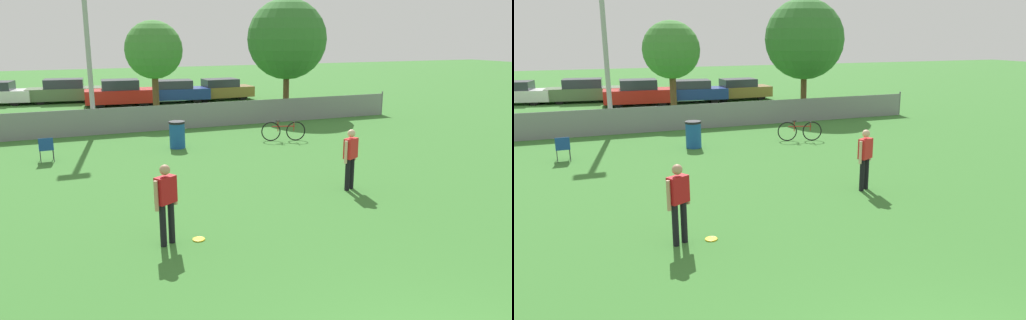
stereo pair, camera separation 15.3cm
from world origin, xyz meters
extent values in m
cube|color=gray|center=(0.00, 18.00, 0.55)|extent=(23.43, 0.03, 1.10)
cylinder|color=slate|center=(11.72, 18.00, 0.61)|extent=(0.07, 0.07, 1.21)
cylinder|color=#9E9EA3|center=(-2.57, 18.57, 3.57)|extent=(0.20, 0.20, 7.14)
cylinder|color=brown|center=(0.70, 21.61, 1.14)|extent=(0.32, 0.32, 2.28)
sphere|color=#3D7F33|center=(0.70, 21.61, 3.34)|extent=(2.83, 2.83, 2.83)
cylinder|color=brown|center=(7.63, 20.99, 1.12)|extent=(0.32, 0.32, 2.25)
sphere|color=#33702D|center=(7.63, 20.99, 3.82)|extent=(4.21, 4.21, 4.21)
cylinder|color=black|center=(3.02, 7.54, 0.44)|extent=(0.13, 0.13, 0.88)
cylinder|color=black|center=(3.22, 7.65, 0.44)|extent=(0.13, 0.13, 0.88)
cube|color=red|center=(3.12, 7.59, 1.15)|extent=(0.47, 0.39, 0.54)
sphere|color=#D8AD8C|center=(3.12, 7.59, 1.55)|extent=(0.21, 0.21, 0.21)
cylinder|color=#D8AD8C|center=(2.90, 7.48, 1.08)|extent=(0.08, 0.08, 0.61)
cylinder|color=#D8AD8C|center=(3.34, 7.71, 1.08)|extent=(0.08, 0.08, 0.61)
cylinder|color=black|center=(-2.33, 5.80, 0.44)|extent=(0.13, 0.13, 0.88)
cylinder|color=black|center=(-2.13, 5.91, 0.44)|extent=(0.13, 0.13, 0.88)
cube|color=#B21419|center=(-2.23, 5.85, 1.15)|extent=(0.47, 0.40, 0.54)
sphere|color=tan|center=(-2.23, 5.85, 1.55)|extent=(0.21, 0.21, 0.21)
cylinder|color=tan|center=(-2.44, 5.73, 1.08)|extent=(0.08, 0.08, 0.61)
cylinder|color=tan|center=(-2.02, 5.98, 1.08)|extent=(0.08, 0.08, 0.61)
cylinder|color=yellow|center=(-1.60, 5.83, 0.01)|extent=(0.25, 0.25, 0.03)
torus|color=yellow|center=(-1.60, 5.83, 0.01)|extent=(0.26, 0.26, 0.03)
cylinder|color=#333338|center=(-4.27, 14.24, 0.20)|extent=(0.02, 0.02, 0.40)
cylinder|color=#333338|center=(-4.67, 14.23, 0.20)|extent=(0.02, 0.02, 0.40)
cylinder|color=#333338|center=(-4.25, 13.84, 0.20)|extent=(0.02, 0.02, 0.40)
cylinder|color=#333338|center=(-4.65, 13.82, 0.20)|extent=(0.02, 0.02, 0.40)
cube|color=navy|center=(-4.46, 14.03, 0.41)|extent=(0.47, 0.47, 0.03)
cube|color=navy|center=(-4.45, 13.82, 0.62)|extent=(0.45, 0.04, 0.39)
torus|color=black|center=(3.71, 14.14, 0.38)|extent=(0.74, 0.26, 0.76)
torus|color=black|center=(4.65, 13.86, 0.38)|extent=(0.74, 0.26, 0.76)
cylinder|color=#A51E19|center=(4.18, 14.00, 0.58)|extent=(0.88, 0.30, 0.04)
cylinder|color=#A51E19|center=(3.97, 14.06, 0.58)|extent=(0.03, 0.03, 0.40)
cylinder|color=#A51E19|center=(4.57, 13.88, 0.58)|extent=(0.03, 0.03, 0.36)
cube|color=black|center=(3.97, 14.06, 0.80)|extent=(0.17, 0.10, 0.04)
cylinder|color=black|center=(4.57, 13.88, 0.76)|extent=(0.15, 0.43, 0.03)
cylinder|color=#194C99|center=(0.02, 14.34, 0.46)|extent=(0.56, 0.56, 0.91)
cylinder|color=black|center=(0.02, 14.34, 0.95)|extent=(0.59, 0.59, 0.08)
cylinder|color=black|center=(-5.88, 30.26, 0.30)|extent=(0.63, 0.30, 0.61)
cylinder|color=black|center=(-6.18, 28.82, 0.30)|extent=(0.63, 0.30, 0.61)
cylinder|color=black|center=(-1.98, 29.90, 0.30)|extent=(0.62, 0.24, 0.60)
cylinder|color=black|center=(-2.12, 28.46, 0.30)|extent=(0.62, 0.24, 0.60)
cylinder|color=black|center=(-4.65, 30.17, 0.30)|extent=(0.62, 0.24, 0.60)
cylinder|color=black|center=(-4.80, 28.73, 0.30)|extent=(0.62, 0.24, 0.60)
cube|color=#59724C|center=(-3.39, 29.32, 0.53)|extent=(4.48, 2.09, 0.72)
cube|color=#2D333D|center=(-3.39, 29.32, 1.16)|extent=(2.39, 1.68, 0.54)
cylinder|color=black|center=(0.90, 27.37, 0.31)|extent=(0.64, 0.22, 0.63)
cylinder|color=black|center=(0.79, 25.82, 0.31)|extent=(0.64, 0.22, 0.63)
cylinder|color=black|center=(-1.57, 27.53, 0.31)|extent=(0.64, 0.22, 0.63)
cylinder|color=black|center=(-1.68, 25.99, 0.31)|extent=(0.64, 0.22, 0.63)
cube|color=red|center=(-0.39, 26.68, 0.56)|extent=(4.11, 2.04, 0.76)
cube|color=#2D333D|center=(-0.39, 26.68, 1.22)|extent=(2.18, 1.70, 0.57)
cylinder|color=black|center=(4.17, 27.40, 0.33)|extent=(0.68, 0.25, 0.67)
cylinder|color=black|center=(4.02, 25.89, 0.33)|extent=(0.68, 0.25, 0.67)
cylinder|color=black|center=(1.50, 27.67, 0.33)|extent=(0.68, 0.25, 0.67)
cylinder|color=black|center=(1.35, 26.15, 0.33)|extent=(0.68, 0.25, 0.67)
cube|color=navy|center=(2.76, 26.78, 0.55)|extent=(4.49, 2.17, 0.65)
cube|color=#2D333D|center=(2.76, 26.78, 1.12)|extent=(2.40, 1.75, 0.49)
cylinder|color=black|center=(7.08, 27.68, 0.31)|extent=(0.63, 0.20, 0.62)
cylinder|color=black|center=(7.12, 26.22, 0.31)|extent=(0.63, 0.20, 0.62)
cylinder|color=black|center=(4.55, 27.60, 0.31)|extent=(0.63, 0.20, 0.62)
cylinder|color=black|center=(4.60, 26.15, 0.31)|extent=(0.63, 0.20, 0.62)
cube|color=olive|center=(5.84, 26.91, 0.52)|extent=(4.12, 1.79, 0.65)
cube|color=#2D333D|center=(5.84, 26.91, 1.09)|extent=(2.16, 1.53, 0.48)
camera|label=1|loc=(-4.11, -3.42, 4.11)|focal=35.00mm
camera|label=2|loc=(-3.97, -3.48, 4.11)|focal=35.00mm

